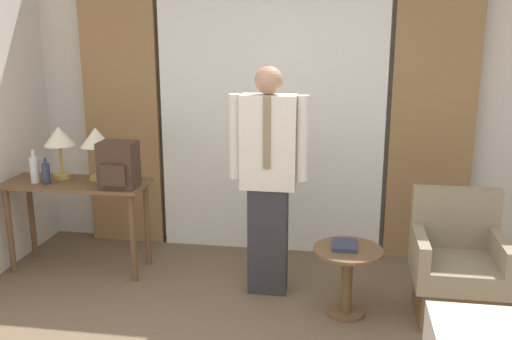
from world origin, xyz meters
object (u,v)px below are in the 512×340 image
at_px(bottle_near_edge, 46,173).
at_px(table_lamp_left, 59,139).
at_px(person, 268,173).
at_px(armchair, 456,272).
at_px(desk, 77,197).
at_px(table_lamp_right, 96,140).
at_px(backpack, 118,165).
at_px(bottle_by_lamp, 34,169).
at_px(side_table, 347,270).
at_px(book, 344,245).

bearing_deg(bottle_near_edge, table_lamp_left, 75.59).
bearing_deg(person, armchair, -7.44).
distance_m(desk, bottle_near_edge, 0.32).
relative_size(table_lamp_right, person, 0.25).
height_order(table_lamp_left, bottle_near_edge, table_lamp_left).
bearing_deg(table_lamp_right, armchair, -8.92).
bearing_deg(backpack, desk, 166.86).
xyz_separation_m(bottle_by_lamp, side_table, (2.61, -0.39, -0.55)).
relative_size(desk, table_lamp_left, 2.67).
relative_size(table_lamp_left, bottle_by_lamp, 1.63).
bearing_deg(table_lamp_right, table_lamp_left, 180.00).
xyz_separation_m(desk, backpack, (0.43, -0.10, 0.32)).
distance_m(backpack, side_table, 1.99).
relative_size(bottle_by_lamp, book, 1.26).
height_order(table_lamp_left, armchair, table_lamp_left).
bearing_deg(table_lamp_right, person, -10.30).
height_order(bottle_near_edge, book, bottle_near_edge).
bearing_deg(desk, bottle_by_lamp, -167.93).
distance_m(table_lamp_left, backpack, 0.64).
xyz_separation_m(backpack, person, (1.23, -0.08, 0.01)).
height_order(desk, table_lamp_left, table_lamp_left).
xyz_separation_m(desk, side_table, (2.28, -0.46, -0.30)).
bearing_deg(backpack, bottle_near_edge, 179.38).
xyz_separation_m(table_lamp_right, armchair, (2.89, -0.45, -0.79)).
bearing_deg(side_table, book, 138.46).
bearing_deg(table_lamp_left, backpack, -17.52).
relative_size(table_lamp_left, table_lamp_right, 1.00).
bearing_deg(table_lamp_left, side_table, -12.71).
distance_m(table_lamp_right, bottle_near_edge, 0.49).
xyz_separation_m(table_lamp_left, book, (2.42, -0.53, -0.60)).
bearing_deg(bottle_by_lamp, person, -3.32).
xyz_separation_m(desk, person, (1.66, -0.18, 0.33)).
distance_m(backpack, person, 1.24).
relative_size(backpack, side_table, 0.73).
bearing_deg(person, table_lamp_right, 169.70).
distance_m(bottle_by_lamp, side_table, 2.69).
distance_m(table_lamp_right, bottle_by_lamp, 0.56).
bearing_deg(armchair, backpack, 174.20).
distance_m(table_lamp_right, side_table, 2.32).
xyz_separation_m(armchair, book, (-0.80, -0.07, 0.19)).
bearing_deg(desk, armchair, -6.84).
bearing_deg(table_lamp_left, person, -8.47).
xyz_separation_m(bottle_by_lamp, person, (1.99, -0.12, 0.08)).
bearing_deg(bottle_by_lamp, table_lamp_left, 44.31).
height_order(desk, person, person).
height_order(bottle_by_lamp, person, person).
bearing_deg(table_lamp_left, bottle_by_lamp, -135.69).
xyz_separation_m(backpack, armchair, (2.63, -0.27, -0.63)).
relative_size(bottle_by_lamp, backpack, 0.74).
relative_size(table_lamp_right, backpack, 1.20).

